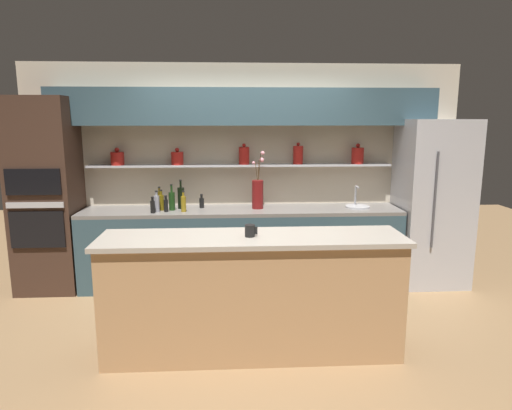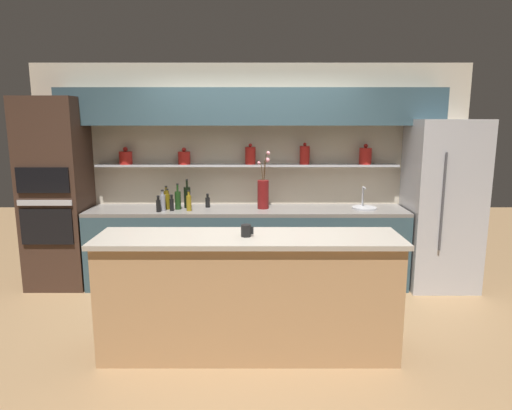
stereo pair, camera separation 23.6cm
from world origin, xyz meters
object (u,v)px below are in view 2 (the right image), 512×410
Objects in this scene: bottle_oil_1 at (165,198)px; bottle_wine_4 at (186,197)px; bottle_spirit_7 at (161,202)px; bottle_sauce_0 at (157,205)px; sink_fixture at (363,206)px; bottle_sauce_3 at (206,202)px; oven_tower at (55,194)px; bottle_wine_8 at (176,200)px; flower_vase at (262,193)px; refrigerator at (440,205)px; coffee_mug at (245,231)px; bottle_sauce_5 at (170,204)px; bottle_oil_6 at (166,201)px; bottle_oil_2 at (187,203)px.

bottle_oil_1 is 0.27m from bottle_wine_4.
bottle_wine_4 is 1.41× the size of bottle_spirit_7.
bottle_sauce_0 is 0.78× the size of bottle_spirit_7.
bottle_sauce_3 is at bearing 177.44° from sink_fixture.
oven_tower reaches higher than bottle_spirit_7.
bottle_wine_4 is 1.13× the size of bottle_wine_8.
flower_vase reaches higher than bottle_wine_8.
refrigerator is 2.07m from flower_vase.
coffee_mug is (0.99, -1.54, 0.05)m from bottle_spirit_7.
bottle_sauce_5 is 0.11m from bottle_wine_8.
bottle_oil_6 is (1.29, -0.02, -0.08)m from oven_tower.
bottle_sauce_3 is (0.53, 0.27, -0.01)m from bottle_sauce_0.
bottle_wine_8 reaches higher than bottle_oil_6.
bottle_oil_1 is 0.24m from bottle_spirit_7.
refrigerator is 11.90× the size of bottle_sauce_3.
bottle_wine_4 reaches higher than bottle_oil_2.
coffee_mug is at bearing -74.13° from bottle_sauce_3.
bottle_oil_1 is 0.40m from bottle_oil_2.
bottle_oil_6 is at bearing 179.74° from refrigerator.
oven_tower reaches higher than refrigerator.
bottle_sauce_0 is (-2.37, -0.19, 0.05)m from sink_fixture.
coffee_mug is at bearing -95.63° from flower_vase.
oven_tower is 2.40m from flower_vase.
coffee_mug is (0.83, -1.62, 0.04)m from bottle_wine_8.
oven_tower is at bearing 175.11° from bottle_sauce_5.
bottle_oil_1 is at bearing 166.24° from bottle_wine_4.
bottle_sauce_3 is 0.68× the size of bottle_spirit_7.
bottle_oil_2 is at bearing 114.19° from coffee_mug.
bottle_sauce_3 is (-0.66, 0.07, -0.12)m from flower_vase.
flower_vase is 1.16m from bottle_oil_1.
flower_vase reaches higher than bottle_wine_4.
bottle_oil_2 is (-2.92, -0.08, 0.04)m from refrigerator.
bottle_wine_8 is at bearing -177.12° from flower_vase.
bottle_oil_1 reaches higher than bottle_oil_2.
sink_fixture is at bearing 50.86° from coffee_mug.
sink_fixture reaches higher than bottle_spirit_7.
bottle_sauce_0 is at bearing -175.45° from sink_fixture.
flower_vase is at bearing 178.34° from refrigerator.
oven_tower is at bearing -173.86° from bottle_oil_1.
coffee_mug is (-0.16, -1.67, -0.04)m from flower_vase.
flower_vase is 0.90m from bottle_wine_4.
flower_vase is 3.59× the size of bottle_sauce_0.
bottle_spirit_7 is (0.04, 0.07, 0.02)m from bottle_sauce_0.
refrigerator reaches higher than bottle_sauce_3.
bottle_sauce_0 is (-1.19, -0.20, -0.11)m from flower_vase.
sink_fixture is at bearing 176.83° from refrigerator.
oven_tower is 3.29× the size of flower_vase.
flower_vase is (2.40, 0.02, 0.01)m from oven_tower.
bottle_sauce_0 is at bearing -152.82° from bottle_sauce_3.
bottle_oil_1 is 0.83× the size of bottle_wine_8.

